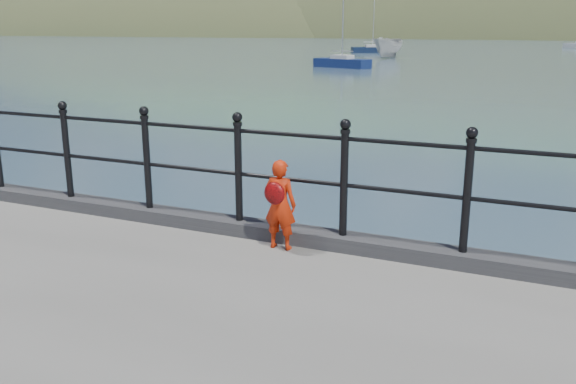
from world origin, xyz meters
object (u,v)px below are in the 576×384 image
at_px(launch_white, 388,48).
at_px(sailboat_left, 373,50).
at_px(child, 280,204).
at_px(railing, 289,165).
at_px(sailboat_port, 342,63).

bearing_deg(launch_white, sailboat_left, 118.77).
bearing_deg(child, sailboat_left, -76.04).
xyz_separation_m(railing, sailboat_port, (-13.66, 41.55, -1.48)).
bearing_deg(sailboat_port, sailboat_left, 119.28).
bearing_deg(child, launch_white, -77.74).
height_order(railing, launch_white, railing).
bearing_deg(sailboat_left, railing, -103.38).
bearing_deg(railing, child, -88.33).
height_order(child, launch_white, launch_white).
distance_m(sailboat_left, sailboat_port, 28.80).
xyz_separation_m(launch_white, sailboat_left, (-5.33, 12.69, -0.74)).
relative_size(railing, sailboat_port, 2.56).
height_order(launch_white, sailboat_left, sailboat_left).
relative_size(child, sailboat_port, 0.13).
bearing_deg(launch_white, railing, -70.20).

